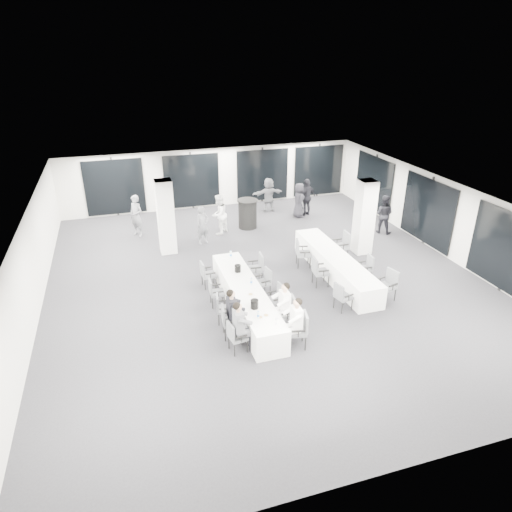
{
  "coord_description": "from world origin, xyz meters",
  "views": [
    {
      "loc": [
        -4.32,
        -12.95,
        7.21
      ],
      "look_at": [
        -0.36,
        -0.2,
        0.98
      ],
      "focal_mm": 32.0,
      "sensor_mm": 36.0,
      "label": 1
    }
  ],
  "objects_px": {
    "banquet_table_main": "(246,299)",
    "chair_main_right_mid": "(277,297)",
    "chair_side_left_near": "(342,295)",
    "chair_side_right_mid": "(366,266)",
    "chair_main_left_fourth": "(215,291)",
    "chair_side_right_near": "(389,283)",
    "chair_main_left_mid": "(222,307)",
    "standing_guest_d": "(307,195)",
    "chair_side_left_far": "(301,252)",
    "chair_side_right_far": "(343,244)",
    "banquet_table_side": "(335,265)",
    "chair_main_right_fourth": "(265,280)",
    "chair_main_left_near": "(235,335)",
    "ice_bucket_far": "(238,268)",
    "chair_main_left_second": "(228,320)",
    "chair_main_right_second": "(288,311)",
    "chair_main_right_near": "(300,328)",
    "ice_bucket_near": "(254,304)",
    "standing_guest_e": "(299,198)",
    "chair_main_right_far": "(257,266)",
    "chair_side_left_mid": "(319,270)",
    "standing_guest_g": "(136,213)",
    "standing_guest_f": "(268,193)",
    "standing_guest_b": "(219,212)",
    "standing_guest_a": "(203,223)",
    "cocktail_table": "(248,214)",
    "chair_main_left_far": "(206,273)"
  },
  "relations": [
    {
      "from": "chair_side_left_far",
      "to": "ice_bucket_near",
      "type": "height_order",
      "value": "chair_side_left_far"
    },
    {
      "from": "chair_main_left_mid",
      "to": "chair_main_right_second",
      "type": "relative_size",
      "value": 0.88
    },
    {
      "from": "chair_main_left_fourth",
      "to": "chair_side_right_near",
      "type": "distance_m",
      "value": 5.32
    },
    {
      "from": "banquet_table_main",
      "to": "chair_main_right_fourth",
      "type": "height_order",
      "value": "chair_main_right_fourth"
    },
    {
      "from": "chair_side_right_mid",
      "to": "chair_side_right_far",
      "type": "relative_size",
      "value": 0.85
    },
    {
      "from": "ice_bucket_far",
      "to": "chair_side_left_mid",
      "type": "bearing_deg",
      "value": -6.03
    },
    {
      "from": "banquet_table_main",
      "to": "chair_main_right_mid",
      "type": "height_order",
      "value": "chair_main_right_mid"
    },
    {
      "from": "chair_main_left_near",
      "to": "chair_main_left_second",
      "type": "xyz_separation_m",
      "value": [
        -0.01,
        0.68,
        0.04
      ]
    },
    {
      "from": "chair_main_left_mid",
      "to": "chair_side_right_near",
      "type": "distance_m",
      "value": 5.18
    },
    {
      "from": "chair_main_left_mid",
      "to": "ice_bucket_near",
      "type": "relative_size",
      "value": 3.48
    },
    {
      "from": "chair_side_right_far",
      "to": "ice_bucket_far",
      "type": "xyz_separation_m",
      "value": [
        -4.31,
        -1.33,
        0.27
      ]
    },
    {
      "from": "chair_main_right_far",
      "to": "standing_guest_b",
      "type": "bearing_deg",
      "value": 8.45
    },
    {
      "from": "chair_side_left_near",
      "to": "ice_bucket_far",
      "type": "xyz_separation_m",
      "value": [
        -2.65,
        1.9,
        0.36
      ]
    },
    {
      "from": "chair_main_left_far",
      "to": "ice_bucket_far",
      "type": "height_order",
      "value": "ice_bucket_far"
    },
    {
      "from": "chair_main_right_second",
      "to": "chair_side_left_near",
      "type": "relative_size",
      "value": 1.1
    },
    {
      "from": "chair_side_left_near",
      "to": "ice_bucket_far",
      "type": "bearing_deg",
      "value": -138.19
    },
    {
      "from": "chair_main_left_mid",
      "to": "standing_guest_d",
      "type": "height_order",
      "value": "standing_guest_d"
    },
    {
      "from": "chair_main_right_fourth",
      "to": "chair_side_left_mid",
      "type": "relative_size",
      "value": 0.89
    },
    {
      "from": "chair_side_left_mid",
      "to": "standing_guest_e",
      "type": "distance_m",
      "value": 6.55
    },
    {
      "from": "chair_side_right_mid",
      "to": "standing_guest_e",
      "type": "height_order",
      "value": "standing_guest_e"
    },
    {
      "from": "chair_main_left_mid",
      "to": "chair_main_right_far",
      "type": "xyz_separation_m",
      "value": [
        1.66,
        2.02,
        0.07
      ]
    },
    {
      "from": "banquet_table_side",
      "to": "standing_guest_d",
      "type": "distance_m",
      "value": 6.11
    },
    {
      "from": "ice_bucket_near",
      "to": "standing_guest_g",
      "type": "bearing_deg",
      "value": 107.5
    },
    {
      "from": "chair_main_left_mid",
      "to": "chair_main_right_fourth",
      "type": "bearing_deg",
      "value": 137.26
    },
    {
      "from": "chair_main_right_mid",
      "to": "standing_guest_e",
      "type": "distance_m",
      "value": 8.34
    },
    {
      "from": "chair_main_right_fourth",
      "to": "ice_bucket_far",
      "type": "xyz_separation_m",
      "value": [
        -0.78,
        0.31,
        0.37
      ]
    },
    {
      "from": "ice_bucket_far",
      "to": "chair_main_left_mid",
      "type": "bearing_deg",
      "value": -120.23
    },
    {
      "from": "standing_guest_d",
      "to": "chair_main_right_mid",
      "type": "bearing_deg",
      "value": 38.8
    },
    {
      "from": "standing_guest_a",
      "to": "cocktail_table",
      "type": "bearing_deg",
      "value": 8.92
    },
    {
      "from": "chair_main_right_near",
      "to": "standing_guest_b",
      "type": "xyz_separation_m",
      "value": [
        -0.21,
        8.3,
        0.39
      ]
    },
    {
      "from": "banquet_table_main",
      "to": "chair_main_left_mid",
      "type": "height_order",
      "value": "chair_main_left_mid"
    },
    {
      "from": "chair_side_left_near",
      "to": "chair_side_right_mid",
      "type": "relative_size",
      "value": 1.0
    },
    {
      "from": "chair_main_right_mid",
      "to": "cocktail_table",
      "type": "bearing_deg",
      "value": -17.24
    },
    {
      "from": "chair_main_right_far",
      "to": "standing_guest_g",
      "type": "relative_size",
      "value": 0.51
    },
    {
      "from": "chair_side_left_far",
      "to": "chair_side_right_far",
      "type": "height_order",
      "value": "chair_side_right_far"
    },
    {
      "from": "chair_main_left_near",
      "to": "chair_side_left_mid",
      "type": "distance_m",
      "value": 4.39
    },
    {
      "from": "chair_main_left_fourth",
      "to": "standing_guest_g",
      "type": "bearing_deg",
      "value": -161.47
    },
    {
      "from": "standing_guest_a",
      "to": "ice_bucket_near",
      "type": "relative_size",
      "value": 6.96
    },
    {
      "from": "chair_main_left_mid",
      "to": "standing_guest_f",
      "type": "distance_m",
      "value": 9.62
    },
    {
      "from": "banquet_table_main",
      "to": "chair_main_right_near",
      "type": "bearing_deg",
      "value": -68.7
    },
    {
      "from": "chair_main_left_near",
      "to": "chair_side_right_far",
      "type": "xyz_separation_m",
      "value": [
        5.18,
        4.25,
        0.1
      ]
    },
    {
      "from": "chair_side_right_near",
      "to": "ice_bucket_far",
      "type": "xyz_separation_m",
      "value": [
        -4.3,
        1.75,
        0.31
      ]
    },
    {
      "from": "banquet_table_side",
      "to": "chair_main_right_second",
      "type": "height_order",
      "value": "chair_main_right_second"
    },
    {
      "from": "chair_main_left_second",
      "to": "chair_side_left_near",
      "type": "relative_size",
      "value": 1.05
    },
    {
      "from": "chair_main_right_mid",
      "to": "chair_side_left_mid",
      "type": "height_order",
      "value": "chair_side_left_mid"
    },
    {
      "from": "chair_main_left_mid",
      "to": "chair_side_left_near",
      "type": "relative_size",
      "value": 0.97
    },
    {
      "from": "chair_main_right_second",
      "to": "chair_side_left_mid",
      "type": "distance_m",
      "value": 2.76
    },
    {
      "from": "chair_side_left_far",
      "to": "ice_bucket_far",
      "type": "bearing_deg",
      "value": -51.67
    },
    {
      "from": "chair_main_left_mid",
      "to": "chair_main_right_near",
      "type": "xyz_separation_m",
      "value": [
        1.66,
        -1.71,
        0.07
      ]
    },
    {
      "from": "chair_side_right_far",
      "to": "banquet_table_main",
      "type": "bearing_deg",
      "value": 120.07
    }
  ]
}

